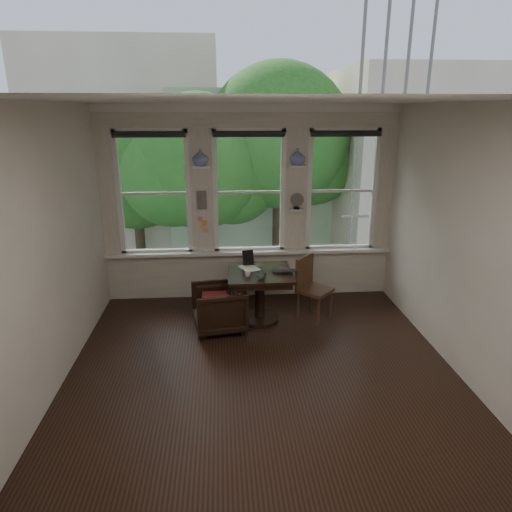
{
  "coord_description": "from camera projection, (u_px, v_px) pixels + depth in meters",
  "views": [
    {
      "loc": [
        -0.43,
        -4.74,
        2.92
      ],
      "look_at": [
        0.0,
        0.9,
        1.09
      ],
      "focal_mm": 32.0,
      "sensor_mm": 36.0,
      "label": 1
    }
  ],
  "objects": [
    {
      "name": "ground",
      "position": [
        261.0,
        366.0,
        5.43
      ],
      "size": [
        4.5,
        4.5,
        0.0
      ],
      "primitive_type": "plane",
      "color": "black",
      "rests_on": "ground"
    },
    {
      "name": "ceiling",
      "position": [
        263.0,
        101.0,
        4.5
      ],
      "size": [
        4.5,
        4.5,
        0.0
      ],
      "primitive_type": "plane",
      "rotation": [
        3.14,
        0.0,
        0.0
      ],
      "color": "silver",
      "rests_on": "ground"
    },
    {
      "name": "wall_back",
      "position": [
        249.0,
        205.0,
        7.1
      ],
      "size": [
        4.5,
        0.0,
        4.5
      ],
      "primitive_type": "plane",
      "rotation": [
        1.57,
        0.0,
        0.0
      ],
      "color": "beige",
      "rests_on": "ground"
    },
    {
      "name": "wall_front",
      "position": [
        294.0,
        349.0,
        2.83
      ],
      "size": [
        4.5,
        0.0,
        4.5
      ],
      "primitive_type": "plane",
      "rotation": [
        -1.57,
        0.0,
        0.0
      ],
      "color": "beige",
      "rests_on": "ground"
    },
    {
      "name": "wall_left",
      "position": [
        50.0,
        251.0,
        4.8
      ],
      "size": [
        0.0,
        4.5,
        4.5
      ],
      "primitive_type": "plane",
      "rotation": [
        1.57,
        0.0,
        1.57
      ],
      "color": "beige",
      "rests_on": "ground"
    },
    {
      "name": "wall_right",
      "position": [
        461.0,
        242.0,
        5.13
      ],
      "size": [
        0.0,
        4.5,
        4.5
      ],
      "primitive_type": "plane",
      "rotation": [
        1.57,
        0.0,
        -1.57
      ],
      "color": "beige",
      "rests_on": "ground"
    },
    {
      "name": "window_left",
      "position": [
        154.0,
        193.0,
        6.93
      ],
      "size": [
        1.1,
        0.12,
        1.9
      ],
      "primitive_type": null,
      "color": "white",
      "rests_on": "ground"
    },
    {
      "name": "window_center",
      "position": [
        249.0,
        192.0,
        7.04
      ],
      "size": [
        1.1,
        0.12,
        1.9
      ],
      "primitive_type": null,
      "color": "white",
      "rests_on": "ground"
    },
    {
      "name": "window_right",
      "position": [
        341.0,
        191.0,
        7.14
      ],
      "size": [
        1.1,
        0.12,
        1.9
      ],
      "primitive_type": null,
      "color": "white",
      "rests_on": "ground"
    },
    {
      "name": "shelf_left",
      "position": [
        201.0,
        167.0,
        6.77
      ],
      "size": [
        0.26,
        0.16,
        0.03
      ],
      "primitive_type": "cube",
      "color": "white",
      "rests_on": "ground"
    },
    {
      "name": "shelf_right",
      "position": [
        297.0,
        166.0,
        6.87
      ],
      "size": [
        0.26,
        0.16,
        0.03
      ],
      "primitive_type": "cube",
      "color": "white",
      "rests_on": "ground"
    },
    {
      "name": "intercom",
      "position": [
        202.0,
        200.0,
        6.95
      ],
      "size": [
        0.14,
        0.06,
        0.28
      ],
      "primitive_type": "cube",
      "color": "#59544F",
      "rests_on": "ground"
    },
    {
      "name": "sticky_notes",
      "position": [
        203.0,
        222.0,
        7.06
      ],
      "size": [
        0.16,
        0.01,
        0.24
      ],
      "primitive_type": null,
      "color": "pink",
      "rests_on": "ground"
    },
    {
      "name": "desk_fan",
      "position": [
        296.0,
        204.0,
        7.03
      ],
      "size": [
        0.2,
        0.2,
        0.24
      ],
      "primitive_type": null,
      "color": "#59544F",
      "rests_on": "ground"
    },
    {
      "name": "vase_left",
      "position": [
        200.0,
        157.0,
        6.73
      ],
      "size": [
        0.24,
        0.24,
        0.25
      ],
      "primitive_type": "imported",
      "color": "silver",
      "rests_on": "shelf_left"
    },
    {
      "name": "vase_right",
      "position": [
        298.0,
        157.0,
        6.83
      ],
      "size": [
        0.24,
        0.24,
        0.25
      ],
      "primitive_type": "imported",
      "color": "silver",
      "rests_on": "shelf_right"
    },
    {
      "name": "table",
      "position": [
        260.0,
        296.0,
        6.49
      ],
      "size": [
        0.9,
        0.9,
        0.75
      ],
      "primitive_type": null,
      "color": "black",
      "rests_on": "ground"
    },
    {
      "name": "armchair_left",
      "position": [
        219.0,
        308.0,
        6.26
      ],
      "size": [
        0.8,
        0.78,
        0.63
      ],
      "primitive_type": "imported",
      "rotation": [
        0.0,
        0.0,
        -1.4
      ],
      "color": "black",
      "rests_on": "ground"
    },
    {
      "name": "cushion_red",
      "position": [
        218.0,
        299.0,
        6.22
      ],
      "size": [
        0.45,
        0.45,
        0.06
      ],
      "primitive_type": "cube",
      "color": "maroon",
      "rests_on": "armchair_left"
    },
    {
      "name": "side_chair_right",
      "position": [
        315.0,
        290.0,
        6.52
      ],
      "size": [
        0.59,
        0.59,
        0.92
      ],
      "primitive_type": null,
      "rotation": [
        0.0,
        0.0,
        0.83
      ],
      "color": "#422417",
      "rests_on": "ground"
    },
    {
      "name": "laptop",
      "position": [
        285.0,
        272.0,
        6.31
      ],
      "size": [
        0.37,
        0.26,
        0.03
      ],
      "primitive_type": "imported",
      "rotation": [
        0.0,
        0.0,
        -0.08
      ],
      "color": "black",
      "rests_on": "table"
    },
    {
      "name": "mug",
      "position": [
        248.0,
        273.0,
        6.19
      ],
      "size": [
        0.12,
        0.12,
        0.09
      ],
      "primitive_type": "imported",
      "rotation": [
        0.0,
        0.0,
        -0.34
      ],
      "color": "white",
      "rests_on": "table"
    },
    {
      "name": "drinking_glass",
      "position": [
        261.0,
        276.0,
        6.08
      ],
      "size": [
        0.16,
        0.16,
        0.11
      ],
      "primitive_type": "imported",
      "rotation": [
        0.0,
        0.0,
        -0.25
      ],
      "color": "white",
      "rests_on": "table"
    },
    {
      "name": "tablet",
      "position": [
        248.0,
        258.0,
        6.63
      ],
      "size": [
        0.17,
        0.12,
        0.22
      ],
      "primitive_type": "cube",
      "rotation": [
        -0.26,
        0.0,
        0.26
      ],
      "color": "black",
      "rests_on": "table"
    },
    {
      "name": "papers",
      "position": [
        249.0,
        268.0,
        6.52
      ],
      "size": [
        0.33,
        0.37,
        0.0
      ],
      "primitive_type": "cube",
      "rotation": [
        0.0,
        0.0,
        0.45
      ],
      "color": "silver",
      "rests_on": "table"
    }
  ]
}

